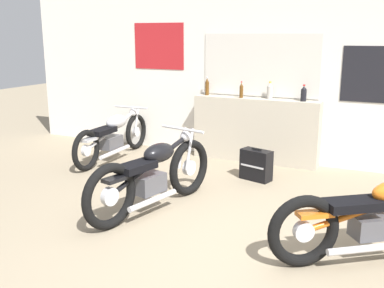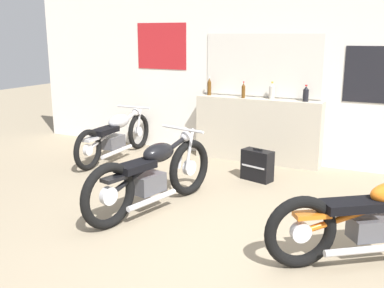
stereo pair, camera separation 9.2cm
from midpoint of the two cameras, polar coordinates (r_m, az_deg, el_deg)
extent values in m
plane|color=gray|center=(4.30, 2.46, -13.73)|extent=(24.00, 24.00, 0.00)
cube|color=silver|center=(7.05, 13.27, 8.67)|extent=(10.00, 0.06, 2.80)
cube|color=silver|center=(7.17, 8.26, 9.87)|extent=(1.80, 0.01, 0.90)
cube|color=beige|center=(7.16, 8.25, 9.86)|extent=(1.86, 0.01, 0.96)
cube|color=#B21E23|center=(7.87, -4.58, 12.27)|extent=(0.95, 0.01, 0.77)
cube|color=#B7AD99|center=(7.17, 7.65, 1.76)|extent=(2.00, 0.28, 1.01)
cylinder|color=#5B3814|center=(7.38, 1.57, 7.07)|extent=(0.06, 0.06, 0.22)
cone|color=#5B3814|center=(7.36, 1.57, 8.14)|extent=(0.05, 0.05, 0.06)
cylinder|color=silver|center=(7.36, 1.58, 8.47)|extent=(0.03, 0.03, 0.02)
cylinder|color=#5B3814|center=(7.10, 5.91, 6.60)|extent=(0.06, 0.06, 0.19)
cone|color=#5B3814|center=(7.08, 5.93, 7.55)|extent=(0.05, 0.05, 0.05)
cylinder|color=red|center=(7.08, 5.94, 7.84)|extent=(0.02, 0.02, 0.02)
cylinder|color=#B7B2A8|center=(7.03, 9.48, 6.45)|extent=(0.09, 0.09, 0.19)
cone|color=#B7B2A8|center=(7.02, 9.52, 7.45)|extent=(0.07, 0.07, 0.05)
cylinder|color=gold|center=(7.02, 9.53, 7.75)|extent=(0.04, 0.04, 0.02)
cylinder|color=black|center=(6.89, 13.61, 6.04)|extent=(0.09, 0.09, 0.18)
cone|color=black|center=(6.87, 13.67, 6.98)|extent=(0.07, 0.07, 0.05)
cylinder|color=red|center=(6.87, 13.68, 7.27)|extent=(0.03, 0.03, 0.02)
torus|color=black|center=(5.64, -0.83, -3.01)|extent=(0.26, 0.71, 0.71)
cylinder|color=silver|center=(5.64, -0.83, -3.01)|extent=(0.11, 0.21, 0.19)
torus|color=black|center=(4.75, -10.95, -6.55)|extent=(0.26, 0.71, 0.71)
cylinder|color=silver|center=(4.75, -10.95, -6.55)|extent=(0.11, 0.21, 0.19)
cube|color=#4C4C51|center=(5.14, -5.95, -5.01)|extent=(0.30, 0.41, 0.21)
cylinder|color=black|center=(5.07, -6.01, -2.75)|extent=(0.33, 1.18, 0.44)
ellipsoid|color=black|center=(5.16, -4.72, -1.12)|extent=(0.34, 0.49, 0.22)
cube|color=black|center=(4.93, -7.61, -2.88)|extent=(0.34, 0.49, 0.08)
cube|color=black|center=(4.75, -10.32, -4.41)|extent=(0.20, 0.29, 0.04)
cylinder|color=silver|center=(5.56, -1.75, -0.50)|extent=(0.07, 0.17, 0.51)
cylinder|color=silver|center=(5.49, -0.79, -0.69)|extent=(0.07, 0.17, 0.51)
cylinder|color=silver|center=(5.42, -1.73, 1.92)|extent=(0.63, 0.18, 0.03)
sphere|color=silver|center=(5.48, -1.32, 1.00)|extent=(0.13, 0.13, 0.13)
cylinder|color=silver|center=(5.03, -5.49, -7.13)|extent=(0.23, 0.72, 0.06)
torus|color=black|center=(4.05, 13.34, -10.73)|extent=(0.59, 0.48, 0.66)
cylinder|color=silver|center=(4.05, 13.34, -10.73)|extent=(0.19, 0.16, 0.18)
cube|color=#4C4C51|center=(4.38, 21.74, -9.68)|extent=(0.48, 0.43, 0.19)
cylinder|color=orange|center=(4.31, 21.97, -7.34)|extent=(1.16, 0.88, 0.40)
cube|color=black|center=(4.18, 19.33, -7.23)|extent=(0.56, 0.51, 0.08)
cube|color=orange|center=(4.03, 14.68, -8.59)|extent=(0.33, 0.30, 0.04)
cylinder|color=silver|center=(4.27, 21.37, -12.20)|extent=(0.72, 0.56, 0.06)
torus|color=black|center=(7.98, -7.44, 1.56)|extent=(0.10, 0.62, 0.62)
cylinder|color=silver|center=(7.98, -7.44, 1.56)|extent=(0.06, 0.17, 0.17)
torus|color=black|center=(6.83, -13.67, -0.80)|extent=(0.10, 0.62, 0.62)
cylinder|color=silver|center=(6.83, -13.67, -0.80)|extent=(0.06, 0.17, 0.17)
cube|color=#4C4C51|center=(7.34, -10.62, 0.24)|extent=(0.23, 0.41, 0.19)
cylinder|color=#B2B2B7|center=(7.30, -10.68, 1.66)|extent=(0.08, 1.31, 0.40)
ellipsoid|color=#B2B2B7|center=(7.43, -9.91, 2.82)|extent=(0.25, 0.49, 0.22)
cube|color=black|center=(7.12, -11.67, 1.61)|extent=(0.25, 0.49, 0.08)
cube|color=#B2B2B7|center=(6.86, -13.31, 0.56)|extent=(0.15, 0.29, 0.04)
cylinder|color=silver|center=(7.91, -8.13, 3.11)|extent=(0.04, 0.17, 0.45)
cylinder|color=silver|center=(7.85, -7.39, 3.05)|extent=(0.04, 0.17, 0.45)
cylinder|color=silver|center=(7.78, -8.09, 4.64)|extent=(0.64, 0.05, 0.03)
sphere|color=silver|center=(7.85, -7.84, 3.99)|extent=(0.13, 0.13, 0.13)
cylinder|color=silver|center=(7.21, -10.11, -1.00)|extent=(0.08, 0.79, 0.06)
cube|color=black|center=(6.30, 7.73, -2.65)|extent=(0.47, 0.31, 0.43)
cube|color=silver|center=(6.22, 7.20, -2.86)|extent=(0.35, 0.11, 0.02)
cube|color=black|center=(6.24, 7.80, -0.62)|extent=(0.15, 0.06, 0.02)
camera|label=1|loc=(0.05, -90.49, -0.12)|focal=42.00mm
camera|label=2|loc=(0.05, 89.51, 0.12)|focal=42.00mm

